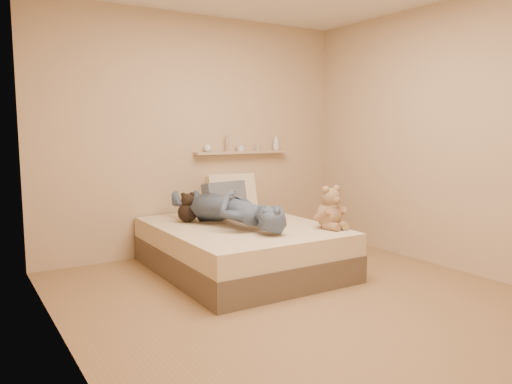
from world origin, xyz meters
TOP-DOWN VIEW (x-y plane):
  - room at (0.00, 0.00)m, footprint 3.80×3.80m
  - bed at (0.00, 0.93)m, footprint 1.50×1.90m
  - game_console at (0.02, 0.39)m, footprint 0.16×0.09m
  - teddy_bear at (0.63, 0.35)m, footprint 0.33×0.32m
  - dark_plush at (-0.38, 1.32)m, footprint 0.20×0.20m
  - pillow_cream at (0.36, 1.76)m, footprint 0.58×0.34m
  - pillow_grey at (0.20, 1.62)m, footprint 0.53×0.28m
  - person at (-0.13, 0.97)m, footprint 0.78×1.53m
  - wall_shelf at (0.55, 1.84)m, footprint 1.20×0.12m
  - shelf_bottles at (0.59, 1.84)m, footprint 1.03×0.12m

SIDE VIEW (x-z plane):
  - bed at x=0.00m, z-range 0.00..0.45m
  - dark_plush at x=-0.38m, z-range 0.43..0.73m
  - game_console at x=0.02m, z-range 0.56..0.61m
  - teddy_bear at x=0.63m, z-range 0.41..0.82m
  - pillow_grey at x=0.20m, z-range 0.44..0.80m
  - person at x=-0.13m, z-range 0.45..0.80m
  - pillow_cream at x=0.36m, z-range 0.44..0.86m
  - wall_shelf at x=0.55m, z-range 1.09..1.11m
  - shelf_bottles at x=0.59m, z-range 1.09..1.28m
  - room at x=0.00m, z-range -0.60..3.20m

